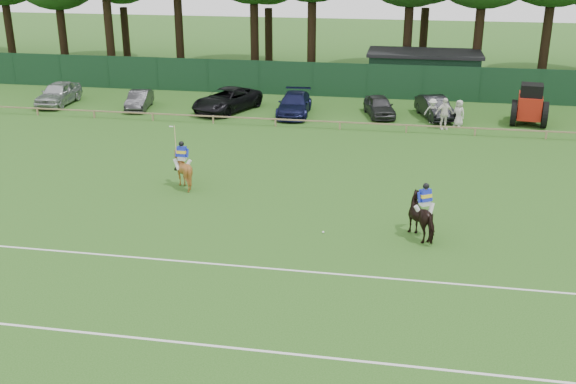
% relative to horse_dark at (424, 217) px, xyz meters
% --- Properties ---
extents(ground, '(160.00, 160.00, 0.00)m').
position_rel_horse_dark_xyz_m(ground, '(-5.86, -2.72, -0.83)').
color(ground, '#1E4C14').
rests_on(ground, ground).
extents(horse_dark, '(1.82, 2.14, 1.66)m').
position_rel_horse_dark_xyz_m(horse_dark, '(0.00, 0.00, 0.00)').
color(horse_dark, black).
rests_on(horse_dark, ground).
extents(horse_chestnut, '(1.39, 1.55, 1.65)m').
position_rel_horse_dark_xyz_m(horse_chestnut, '(-10.96, 3.80, -0.01)').
color(horse_chestnut, brown).
rests_on(horse_chestnut, ground).
extents(sedan_silver, '(2.13, 4.74, 1.58)m').
position_rel_horse_dark_xyz_m(sedan_silver, '(-24.96, 18.38, -0.04)').
color(sedan_silver, '#AAADB0').
rests_on(sedan_silver, ground).
extents(sedan_grey, '(1.91, 3.89, 1.23)m').
position_rel_horse_dark_xyz_m(sedan_grey, '(-18.92, 18.19, -0.22)').
color(sedan_grey, '#29292B').
rests_on(sedan_grey, ground).
extents(suv_black, '(4.37, 6.05, 1.53)m').
position_rel_horse_dark_xyz_m(suv_black, '(-12.85, 18.60, -0.07)').
color(suv_black, black).
rests_on(suv_black, ground).
extents(sedan_navy, '(2.26, 5.02, 1.43)m').
position_rel_horse_dark_xyz_m(sedan_navy, '(-8.21, 18.36, -0.12)').
color(sedan_navy, '#12153A').
rests_on(sedan_navy, ground).
extents(hatch_grey, '(2.56, 4.19, 1.33)m').
position_rel_horse_dark_xyz_m(hatch_grey, '(-2.69, 19.06, -0.17)').
color(hatch_grey, '#2E2E30').
rests_on(hatch_grey, ground).
extents(estate_black, '(2.65, 4.43, 1.38)m').
position_rel_horse_dark_xyz_m(estate_black, '(0.85, 19.23, -0.14)').
color(estate_black, black).
rests_on(estate_black, ground).
extents(spectator_left, '(1.01, 0.59, 1.55)m').
position_rel_horse_dark_xyz_m(spectator_left, '(0.67, 17.82, -0.05)').
color(spectator_left, beige).
rests_on(spectator_left, ground).
extents(spectator_mid, '(1.23, 0.89, 1.94)m').
position_rel_horse_dark_xyz_m(spectator_mid, '(1.33, 16.45, 0.14)').
color(spectator_mid, white).
rests_on(spectator_mid, ground).
extents(spectator_right, '(0.95, 0.87, 1.64)m').
position_rel_horse_dark_xyz_m(spectator_right, '(2.26, 17.37, -0.01)').
color(spectator_right, beige).
rests_on(spectator_right, ground).
extents(rider_dark, '(0.86, 0.64, 1.41)m').
position_rel_horse_dark_xyz_m(rider_dark, '(0.01, -0.01, 0.74)').
color(rider_dark, silver).
rests_on(rider_dark, ground).
extents(rider_chestnut, '(0.94, 0.59, 2.05)m').
position_rel_horse_dark_xyz_m(rider_chestnut, '(-10.97, 3.79, 0.74)').
color(rider_chestnut, silver).
rests_on(rider_chestnut, ground).
extents(polo_ball, '(0.09, 0.09, 0.09)m').
position_rel_horse_dark_xyz_m(polo_ball, '(-3.84, -0.35, -0.79)').
color(polo_ball, silver).
rests_on(polo_ball, ground).
extents(pitch_lines, '(60.00, 5.10, 0.01)m').
position_rel_horse_dark_xyz_m(pitch_lines, '(-5.86, -6.22, -0.83)').
color(pitch_lines, silver).
rests_on(pitch_lines, ground).
extents(pitch_rail, '(62.10, 0.10, 0.50)m').
position_rel_horse_dark_xyz_m(pitch_rail, '(-5.86, 15.28, -0.39)').
color(pitch_rail, '#997F5B').
rests_on(pitch_rail, ground).
extents(perimeter_fence, '(92.08, 0.08, 2.50)m').
position_rel_horse_dark_xyz_m(perimeter_fence, '(-5.86, 24.28, 0.42)').
color(perimeter_fence, '#14351E').
rests_on(perimeter_fence, ground).
extents(utility_shed, '(8.40, 4.40, 3.04)m').
position_rel_horse_dark_xyz_m(utility_shed, '(0.14, 27.28, 0.71)').
color(utility_shed, '#14331E').
rests_on(utility_shed, ground).
extents(tree_row, '(96.00, 12.00, 21.00)m').
position_rel_horse_dark_xyz_m(tree_row, '(-3.86, 32.28, -0.83)').
color(tree_row, '#26561C').
rests_on(tree_row, ground).
extents(tractor, '(2.44, 3.31, 2.57)m').
position_rel_horse_dark_xyz_m(tractor, '(6.60, 18.62, 0.39)').
color(tractor, '#B01D10').
rests_on(tractor, ground).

